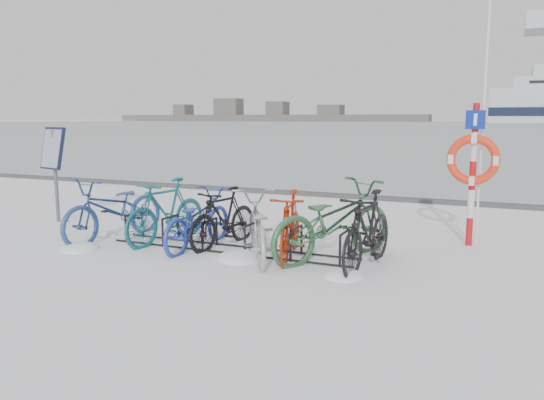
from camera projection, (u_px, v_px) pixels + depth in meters
The scene contains 16 objects.
ground at pixel (230, 250), 8.11m from camera, with size 900.00×900.00×0.00m, color white.
ice_sheet at pixel (492, 125), 148.36m from camera, with size 400.00×298.00×0.02m, color #98A5AB.
quay_edge at pixel (340, 196), 13.44m from camera, with size 400.00×0.25×0.10m, color #3F3F42.
bike_rack at pixel (230, 239), 8.09m from camera, with size 4.00×0.48×0.46m.
info_board at pixel (53, 154), 10.12m from camera, with size 0.65×0.36×1.83m.
lifebuoy_station at pixel (473, 160), 8.17m from camera, with size 0.78×0.22×4.06m.
shoreline at pixel (258, 116), 291.37m from camera, with size 180.00×12.00×9.50m.
bike_0 at pixel (115, 207), 8.81m from camera, with size 0.73×2.08×1.09m, color navy.
bike_1 at pixel (166, 209), 8.61m from camera, with size 0.50×1.78×1.07m, color #165B68.
bike_2 at pixel (198, 217), 8.25m from camera, with size 0.63×1.81×0.95m, color #2439A1.
bike_3 at pixel (224, 216), 8.35m from camera, with size 0.45×1.60×0.96m, color black.
bike_4 at pixel (257, 224), 7.62m from camera, with size 0.65×1.87×0.98m, color #A0A4A7.
bike_5 at pixel (290, 223), 7.66m from camera, with size 0.47×1.66×1.00m, color #A2230A.
bike_6 at pixel (333, 219), 7.57m from camera, with size 0.77×2.22×1.17m, color #30603D.
bike_7 at pixel (368, 228), 7.13m from camera, with size 0.50×1.79×1.07m, color black.
snow_drifts at pixel (203, 253), 7.94m from camera, with size 4.90×2.11×0.24m.
Camera 1 is at (3.76, -6.98, 2.01)m, focal length 35.00 mm.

